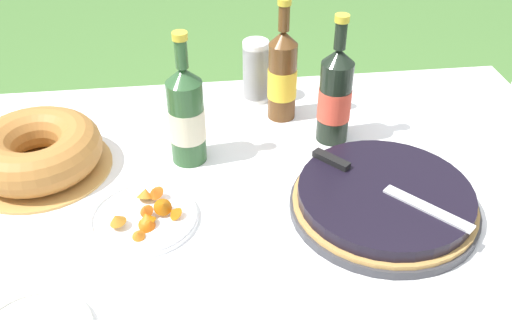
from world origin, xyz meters
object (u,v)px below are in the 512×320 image
Objects in this scene: berry_tart at (384,200)px; cider_bottle_amber at (282,75)px; juice_bottle_red at (335,96)px; serving_knife at (374,182)px; cup_stack at (256,71)px; bundt_cake at (37,151)px; cider_bottle_green at (186,116)px; snack_plate_right at (145,216)px.

cider_bottle_amber is (-0.15, 0.41, 0.09)m from berry_tart.
cider_bottle_amber is 0.99× the size of juice_bottle_red.
cup_stack is (-0.19, 0.48, 0.02)m from serving_knife.
berry_tart is at bearing -17.68° from bundt_cake.
cider_bottle_green reaches higher than snack_plate_right.
berry_tart is at bearing -80.97° from juice_bottle_red.
serving_knife is 1.30× the size of snack_plate_right.
bundt_cake is 1.01× the size of cider_bottle_amber.
cider_bottle_amber is (0.25, 0.17, 0.00)m from cider_bottle_green.
cider_bottle_green is (0.35, 0.00, 0.07)m from bundt_cake.
cider_bottle_green is 1.41× the size of snack_plate_right.
berry_tart is 1.34× the size of serving_knife.
cider_bottle_amber reaches higher than snack_plate_right.
serving_knife is 0.76m from bundt_cake.
cider_bottle_amber reaches higher than berry_tart.
bundt_cake is (-0.75, 0.24, 0.02)m from berry_tart.
juice_bottle_red reaches higher than cider_bottle_green.
bundt_cake is 1.02× the size of cider_bottle_green.
bundt_cake is 1.43× the size of snack_plate_right.
cup_stack is 0.33m from cider_bottle_green.
snack_plate_right is at bearing -150.54° from juice_bottle_red.
juice_bottle_red is at bearing 7.26° from cider_bottle_green.
snack_plate_right is (0.25, -0.21, -0.04)m from bundt_cake.
berry_tart and snack_plate_right have the same top height.
cider_bottle_green is (-0.39, 0.22, 0.06)m from serving_knife.
juice_bottle_red is 1.43× the size of snack_plate_right.
cider_bottle_green is at bearing -172.74° from juice_bottle_red.
berry_tart is 1.75× the size of snack_plate_right.
bundt_cake is at bearing 162.32° from berry_tart.
serving_knife is 1.69× the size of cup_stack.
berry_tart is 0.55m from cup_stack.
juice_bottle_red reaches higher than cider_bottle_amber.
berry_tart is at bearing -30.87° from cider_bottle_green.
serving_knife is at bearing -0.81° from snack_plate_right.
juice_bottle_red is at bearing -48.15° from cider_bottle_amber.
snack_plate_right is (-0.46, -0.26, -0.11)m from juice_bottle_red.
bundt_cake is at bearing -176.13° from juice_bottle_red.
serving_knife is at bearing -84.32° from juice_bottle_red.
juice_bottle_red is at bearing -52.76° from cup_stack.
cider_bottle_green is (-0.19, -0.26, 0.03)m from cup_stack.
bundt_cake reaches higher than berry_tart.
snack_plate_right is (-0.10, -0.21, -0.11)m from cider_bottle_green.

